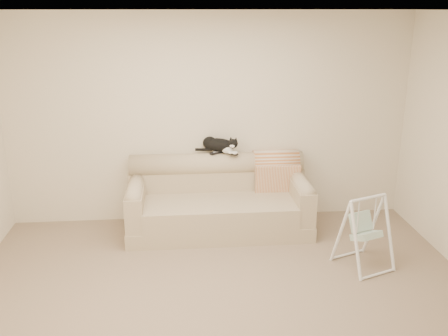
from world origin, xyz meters
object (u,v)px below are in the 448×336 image
object	(u,v)px
remote_a	(217,153)
remote_b	(232,153)
baby_swing	(365,231)
sofa	(218,202)
tuxedo_cat	(219,145)

from	to	relation	value
remote_a	remote_b	world-z (taller)	remote_a
remote_b	remote_a	bearing A→B (deg)	164.57
remote_b	baby_swing	bearing A→B (deg)	-45.25
remote_a	sofa	bearing A→B (deg)	-89.77
sofa	remote_a	world-z (taller)	remote_a
sofa	baby_swing	distance (m)	1.80
sofa	remote_b	size ratio (longest dim) A/B	13.81
remote_b	baby_swing	xyz separation A→B (m)	(1.26, -1.27, -0.51)
remote_a	remote_b	xyz separation A→B (m)	(0.19, -0.05, -0.00)
sofa	baby_swing	size ratio (longest dim) A/B	2.77
remote_a	tuxedo_cat	size ratio (longest dim) A/B	0.33
tuxedo_cat	sofa	bearing A→B (deg)	-97.54
remote_b	tuxedo_cat	xyz separation A→B (m)	(-0.15, 0.07, 0.09)
remote_b	tuxedo_cat	world-z (taller)	tuxedo_cat
sofa	tuxedo_cat	distance (m)	0.70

